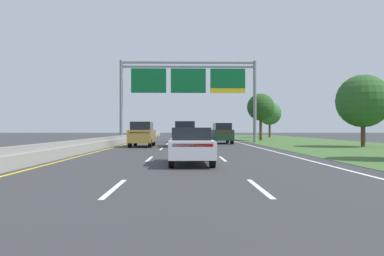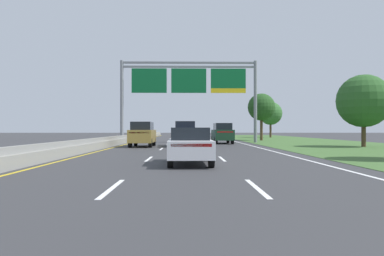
{
  "view_description": "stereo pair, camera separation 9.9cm",
  "coord_description": "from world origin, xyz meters",
  "px_view_note": "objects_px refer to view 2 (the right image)",
  "views": [
    {
      "loc": [
        -0.05,
        1.29,
        1.51
      ],
      "look_at": [
        0.44,
        26.58,
        1.58
      ],
      "focal_mm": 33.75,
      "sensor_mm": 36.0,
      "label": 1
    },
    {
      "loc": [
        0.05,
        1.29,
        1.51
      ],
      "look_at": [
        0.44,
        26.58,
        1.58
      ],
      "focal_mm": 33.75,
      "sensor_mm": 36.0,
      "label": 2
    }
  ],
  "objects_px": {
    "pickup_truck_blue": "(185,134)",
    "car_darkgreen_right_lane_suv": "(222,133)",
    "car_navy_centre_lane_suv": "(188,132)",
    "car_gold_left_lane_suv": "(143,134)",
    "overhead_sign_gantry": "(189,84)",
    "roadside_tree_distant": "(271,113)",
    "car_white_centre_lane_sedan": "(190,145)",
    "roadside_tree_far": "(261,107)",
    "roadside_tree_mid": "(364,101)"
  },
  "relations": [
    {
      "from": "car_navy_centre_lane_suv",
      "to": "car_white_centre_lane_sedan",
      "type": "distance_m",
      "value": 27.47
    },
    {
      "from": "roadside_tree_mid",
      "to": "roadside_tree_far",
      "type": "bearing_deg",
      "value": 106.5
    },
    {
      "from": "car_white_centre_lane_sedan",
      "to": "car_gold_left_lane_suv",
      "type": "xyz_separation_m",
      "value": [
        -3.89,
        15.28,
        0.28
      ]
    },
    {
      "from": "overhead_sign_gantry",
      "to": "roadside_tree_far",
      "type": "xyz_separation_m",
      "value": [
        9.56,
        7.48,
        -2.06
      ]
    },
    {
      "from": "car_darkgreen_right_lane_suv",
      "to": "car_gold_left_lane_suv",
      "type": "height_order",
      "value": "same"
    },
    {
      "from": "pickup_truck_blue",
      "to": "roadside_tree_far",
      "type": "bearing_deg",
      "value": -31.68
    },
    {
      "from": "car_white_centre_lane_sedan",
      "to": "roadside_tree_far",
      "type": "height_order",
      "value": "roadside_tree_far"
    },
    {
      "from": "pickup_truck_blue",
      "to": "car_white_centre_lane_sedan",
      "type": "bearing_deg",
      "value": -177.97
    },
    {
      "from": "overhead_sign_gantry",
      "to": "car_gold_left_lane_suv",
      "type": "bearing_deg",
      "value": -114.7
    },
    {
      "from": "car_darkgreen_right_lane_suv",
      "to": "roadside_tree_distant",
      "type": "distance_m",
      "value": 28.21
    },
    {
      "from": "car_navy_centre_lane_suv",
      "to": "car_gold_left_lane_suv",
      "type": "bearing_deg",
      "value": 163.57
    },
    {
      "from": "roadside_tree_mid",
      "to": "roadside_tree_distant",
      "type": "relative_size",
      "value": 0.96
    },
    {
      "from": "car_darkgreen_right_lane_suv",
      "to": "car_white_centre_lane_sedan",
      "type": "distance_m",
      "value": 22.16
    },
    {
      "from": "car_gold_left_lane_suv",
      "to": "roadside_tree_mid",
      "type": "relative_size",
      "value": 0.77
    },
    {
      "from": "roadside_tree_far",
      "to": "roadside_tree_mid",
      "type": "bearing_deg",
      "value": -73.5
    },
    {
      "from": "car_navy_centre_lane_suv",
      "to": "car_white_centre_lane_sedan",
      "type": "bearing_deg",
      "value": -178.73
    },
    {
      "from": "car_white_centre_lane_sedan",
      "to": "roadside_tree_mid",
      "type": "distance_m",
      "value": 20.83
    },
    {
      "from": "car_navy_centre_lane_suv",
      "to": "car_gold_left_lane_suv",
      "type": "height_order",
      "value": "same"
    },
    {
      "from": "roadside_tree_distant",
      "to": "roadside_tree_mid",
      "type": "bearing_deg",
      "value": -89.9
    },
    {
      "from": "overhead_sign_gantry",
      "to": "roadside_tree_far",
      "type": "relative_size",
      "value": 2.44
    },
    {
      "from": "overhead_sign_gantry",
      "to": "car_navy_centre_lane_suv",
      "type": "distance_m",
      "value": 6.36
    },
    {
      "from": "pickup_truck_blue",
      "to": "roadside_tree_distant",
      "type": "distance_m",
      "value": 35.03
    },
    {
      "from": "car_darkgreen_right_lane_suv",
      "to": "roadside_tree_distant",
      "type": "xyz_separation_m",
      "value": [
        11.06,
        25.76,
        3.16
      ]
    },
    {
      "from": "roadside_tree_far",
      "to": "pickup_truck_blue",
      "type": "bearing_deg",
      "value": -122.81
    },
    {
      "from": "roadside_tree_mid",
      "to": "roadside_tree_distant",
      "type": "height_order",
      "value": "roadside_tree_distant"
    },
    {
      "from": "pickup_truck_blue",
      "to": "car_gold_left_lane_suv",
      "type": "distance_m",
      "value": 3.72
    },
    {
      "from": "overhead_sign_gantry",
      "to": "car_navy_centre_lane_suv",
      "type": "bearing_deg",
      "value": 91.92
    },
    {
      "from": "car_gold_left_lane_suv",
      "to": "roadside_tree_far",
      "type": "bearing_deg",
      "value": -39.87
    },
    {
      "from": "car_navy_centre_lane_suv",
      "to": "roadside_tree_mid",
      "type": "distance_m",
      "value": 19.86
    },
    {
      "from": "overhead_sign_gantry",
      "to": "car_darkgreen_right_lane_suv",
      "type": "xyz_separation_m",
      "value": [
        3.48,
        -2.12,
        -5.32
      ]
    },
    {
      "from": "car_navy_centre_lane_suv",
      "to": "car_gold_left_lane_suv",
      "type": "relative_size",
      "value": 1.01
    },
    {
      "from": "car_navy_centre_lane_suv",
      "to": "car_gold_left_lane_suv",
      "type": "xyz_separation_m",
      "value": [
        -3.88,
        -12.18,
        0.0
      ]
    },
    {
      "from": "car_navy_centre_lane_suv",
      "to": "car_white_centre_lane_sedan",
      "type": "xyz_separation_m",
      "value": [
        0.01,
        -27.47,
        -0.28
      ]
    },
    {
      "from": "pickup_truck_blue",
      "to": "car_gold_left_lane_suv",
      "type": "xyz_separation_m",
      "value": [
        -3.64,
        -0.79,
        0.02
      ]
    },
    {
      "from": "overhead_sign_gantry",
      "to": "car_darkgreen_right_lane_suv",
      "type": "bearing_deg",
      "value": -31.32
    },
    {
      "from": "roadside_tree_mid",
      "to": "car_gold_left_lane_suv",
      "type": "bearing_deg",
      "value": 177.35
    },
    {
      "from": "car_gold_left_lane_suv",
      "to": "roadside_tree_distant",
      "type": "bearing_deg",
      "value": -29.74
    },
    {
      "from": "pickup_truck_blue",
      "to": "roadside_tree_mid",
      "type": "distance_m",
      "value": 15.31
    },
    {
      "from": "car_darkgreen_right_lane_suv",
      "to": "car_navy_centre_lane_suv",
      "type": "relative_size",
      "value": 1.0
    },
    {
      "from": "car_navy_centre_lane_suv",
      "to": "roadside_tree_mid",
      "type": "bearing_deg",
      "value": -130.29
    },
    {
      "from": "pickup_truck_blue",
      "to": "car_white_centre_lane_sedan",
      "type": "relative_size",
      "value": 1.23
    },
    {
      "from": "pickup_truck_blue",
      "to": "car_gold_left_lane_suv",
      "type": "bearing_deg",
      "value": 103.44
    },
    {
      "from": "roadside_tree_far",
      "to": "car_gold_left_lane_suv",
      "type": "bearing_deg",
      "value": -129.96
    },
    {
      "from": "car_darkgreen_right_lane_suv",
      "to": "roadside_tree_far",
      "type": "height_order",
      "value": "roadside_tree_far"
    },
    {
      "from": "pickup_truck_blue",
      "to": "car_darkgreen_right_lane_suv",
      "type": "height_order",
      "value": "pickup_truck_blue"
    },
    {
      "from": "overhead_sign_gantry",
      "to": "roadside_tree_distant",
      "type": "height_order",
      "value": "overhead_sign_gantry"
    },
    {
      "from": "overhead_sign_gantry",
      "to": "car_navy_centre_lane_suv",
      "type": "height_order",
      "value": "overhead_sign_gantry"
    },
    {
      "from": "car_gold_left_lane_suv",
      "to": "roadside_tree_mid",
      "type": "xyz_separation_m",
      "value": [
        18.6,
        -0.86,
        2.76
      ]
    },
    {
      "from": "pickup_truck_blue",
      "to": "roadside_tree_far",
      "type": "relative_size",
      "value": 0.88
    },
    {
      "from": "car_darkgreen_right_lane_suv",
      "to": "roadside_tree_mid",
      "type": "distance_m",
      "value": 13.67
    }
  ]
}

